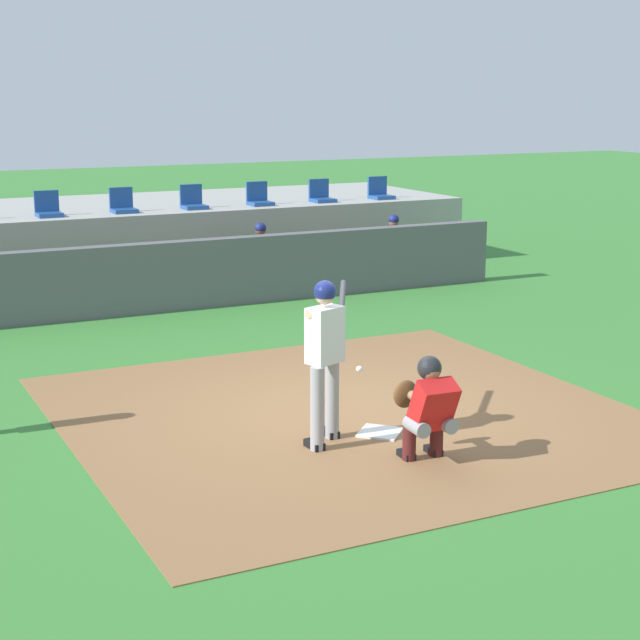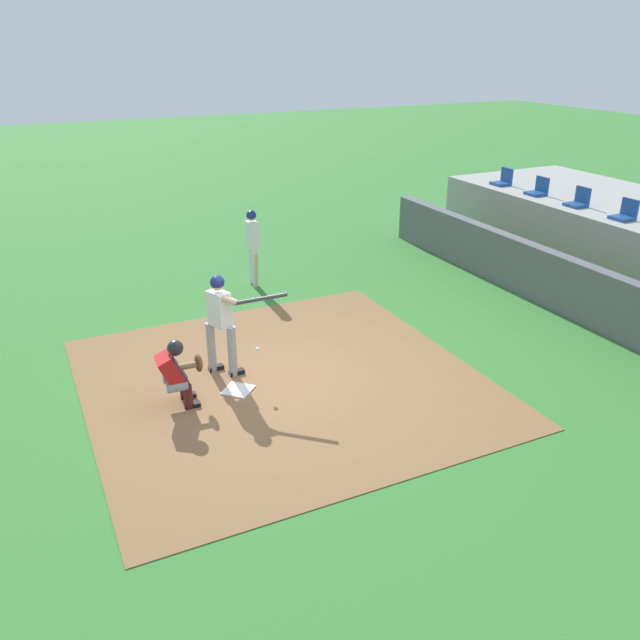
# 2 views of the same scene
# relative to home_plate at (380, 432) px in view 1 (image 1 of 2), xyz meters

# --- Properties ---
(ground_plane) EXTENTS (80.00, 80.00, 0.00)m
(ground_plane) POSITION_rel_home_plate_xyz_m (0.00, 0.80, -0.02)
(ground_plane) COLOR #387A33
(dirt_infield) EXTENTS (6.40, 6.40, 0.01)m
(dirt_infield) POSITION_rel_home_plate_xyz_m (0.00, 0.80, -0.02)
(dirt_infield) COLOR olive
(dirt_infield) RESTS_ON ground
(home_plate) EXTENTS (0.62, 0.62, 0.02)m
(home_plate) POSITION_rel_home_plate_xyz_m (0.00, 0.00, 0.00)
(home_plate) COLOR white
(home_plate) RESTS_ON dirt_infield
(batter_at_plate) EXTENTS (0.98, 1.17, 1.80)m
(batter_at_plate) POSITION_rel_home_plate_xyz_m (-0.68, -0.00, 1.01)
(batter_at_plate) COLOR #99999E
(batter_at_plate) RESTS_ON ground
(catcher_crouched) EXTENTS (0.50, 1.72, 1.13)m
(catcher_crouched) POSITION_rel_home_plate_xyz_m (0.00, -0.95, 0.58)
(catcher_crouched) COLOR gray
(catcher_crouched) RESTS_ON ground
(dugout_wall) EXTENTS (13.00, 0.30, 1.20)m
(dugout_wall) POSITION_rel_home_plate_xyz_m (0.00, 7.30, 0.58)
(dugout_wall) COLOR #59595E
(dugout_wall) RESTS_ON ground
(dugout_bench) EXTENTS (11.80, 0.44, 0.45)m
(dugout_bench) POSITION_rel_home_plate_xyz_m (0.00, 8.30, 0.20)
(dugout_bench) COLOR olive
(dugout_bench) RESTS_ON ground
(dugout_player_0) EXTENTS (0.49, 0.70, 1.30)m
(dugout_player_0) POSITION_rel_home_plate_xyz_m (2.10, 8.14, 0.65)
(dugout_player_0) COLOR #939399
(dugout_player_0) RESTS_ON ground
(dugout_player_1) EXTENTS (0.49, 0.70, 1.30)m
(dugout_player_1) POSITION_rel_home_plate_xyz_m (5.01, 8.14, 0.65)
(dugout_player_1) COLOR #939399
(dugout_player_1) RESTS_ON ground
(stands_platform) EXTENTS (15.00, 4.40, 1.40)m
(stands_platform) POSITION_rel_home_plate_xyz_m (0.00, 11.70, 0.68)
(stands_platform) COLOR #9E9E99
(stands_platform) RESTS_ON ground
(stadium_seat_3) EXTENTS (0.46, 0.46, 0.48)m
(stadium_seat_3) POSITION_rel_home_plate_xyz_m (-1.44, 10.18, 1.51)
(stadium_seat_3) COLOR #1E478C
(stadium_seat_3) RESTS_ON stands_platform
(stadium_seat_4) EXTENTS (0.46, 0.46, 0.48)m
(stadium_seat_4) POSITION_rel_home_plate_xyz_m (0.00, 10.18, 1.51)
(stadium_seat_4) COLOR #1E478C
(stadium_seat_4) RESTS_ON stands_platform
(stadium_seat_5) EXTENTS (0.46, 0.46, 0.48)m
(stadium_seat_5) POSITION_rel_home_plate_xyz_m (1.44, 10.18, 1.51)
(stadium_seat_5) COLOR #1E478C
(stadium_seat_5) RESTS_ON stands_platform
(stadium_seat_6) EXTENTS (0.46, 0.46, 0.48)m
(stadium_seat_6) POSITION_rel_home_plate_xyz_m (2.89, 10.18, 1.51)
(stadium_seat_6) COLOR #1E478C
(stadium_seat_6) RESTS_ON stands_platform
(stadium_seat_7) EXTENTS (0.46, 0.46, 0.48)m
(stadium_seat_7) POSITION_rel_home_plate_xyz_m (4.33, 10.18, 1.51)
(stadium_seat_7) COLOR #1E478C
(stadium_seat_7) RESTS_ON stands_platform
(stadium_seat_8) EXTENTS (0.46, 0.46, 0.48)m
(stadium_seat_8) POSITION_rel_home_plate_xyz_m (5.78, 10.18, 1.51)
(stadium_seat_8) COLOR #1E478C
(stadium_seat_8) RESTS_ON stands_platform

